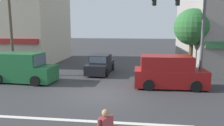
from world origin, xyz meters
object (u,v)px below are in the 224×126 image
object	(u,v)px
utility_pole_near_left	(10,20)
sedan_parked_curbside	(100,65)
street_tree	(192,27)
traffic_light_mast	(188,23)
van_waiting_far	(22,68)
van_crossing_center	(169,72)

from	to	relation	value
utility_pole_near_left	sedan_parked_curbside	bearing A→B (deg)	13.15
street_tree	traffic_light_mast	world-z (taller)	traffic_light_mast
sedan_parked_curbside	van_waiting_far	xyz separation A→B (m)	(-5.04, -3.73, 0.29)
traffic_light_mast	van_crossing_center	size ratio (longest dim) A/B	1.34
traffic_light_mast	van_waiting_far	bearing A→B (deg)	179.69
van_waiting_far	traffic_light_mast	bearing A→B (deg)	-0.31
sedan_parked_curbside	van_waiting_far	size ratio (longest dim) A/B	0.89
street_tree	utility_pole_near_left	world-z (taller)	utility_pole_near_left
sedan_parked_curbside	van_crossing_center	distance (m)	6.54
street_tree	van_crossing_center	bearing A→B (deg)	-119.17
utility_pole_near_left	traffic_light_mast	size ratio (longest dim) A/B	1.39
street_tree	sedan_parked_curbside	world-z (taller)	street_tree
traffic_light_mast	sedan_parked_curbside	xyz separation A→B (m)	(-6.30, 3.79, -3.46)
street_tree	utility_pole_near_left	distance (m)	14.57
sedan_parked_curbside	van_crossing_center	size ratio (longest dim) A/B	0.90
utility_pole_near_left	van_crossing_center	distance (m)	12.91
street_tree	utility_pole_near_left	xyz separation A→B (m)	(-14.46, -1.73, 0.57)
van_waiting_far	utility_pole_near_left	bearing A→B (deg)	132.91
van_waiting_far	van_crossing_center	bearing A→B (deg)	-0.94
van_crossing_center	van_waiting_far	distance (m)	10.28
utility_pole_near_left	traffic_light_mast	world-z (taller)	utility_pole_near_left
van_crossing_center	sedan_parked_curbside	bearing A→B (deg)	143.32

